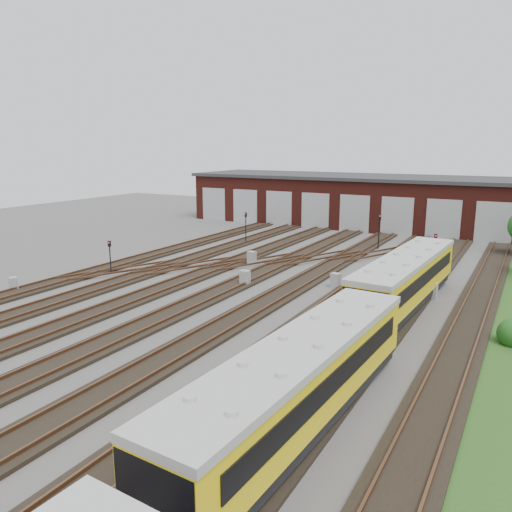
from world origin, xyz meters
The scene contains 13 objects.
ground centered at (0.00, 0.00, 0.00)m, with size 120.00×120.00×0.00m, color #474442.
track_network centered at (-0.17, 0.59, 0.11)m, with size 30.40×70.00×0.33m.
maintenance_shed centered at (-0.01, 39.97, 3.20)m, with size 51.00×12.50×6.35m.
metro_train centered at (10.00, -7.96, 1.88)m, with size 3.37×46.75×3.03m.
signal_mast_0 centered at (-12.54, 5.24, 1.73)m, with size 0.26×0.25×2.69m.
signal_mast_1 centered at (-9.53, 21.44, 2.08)m, with size 0.28×0.26×3.28m.
signal_mast_2 centered at (3.34, 25.62, 2.22)m, with size 0.32×0.31×3.46m.
signal_mast_3 centered at (9.64, 19.95, 1.87)m, with size 0.28×0.26×2.90m.
relay_cabinet_0 centered at (-15.00, -1.64, 0.49)m, with size 0.59×0.49×0.98m, color #96989B.
relay_cabinet_1 centered at (-4.39, 13.73, 0.56)m, with size 0.67×0.56×1.11m, color #96989B.
relay_cabinet_2 centered at (-1.44, 7.59, 0.56)m, with size 0.67×0.56×1.12m, color #96989B.
relay_cabinet_3 centered at (4.56, 10.29, 0.53)m, with size 0.64×0.53×1.07m, color #96989B.
relay_cabinet_4 centered at (11.15, 10.89, 0.55)m, with size 0.66×0.55×1.10m, color #96989B.
Camera 1 is at (16.59, -22.82, 10.03)m, focal length 35.00 mm.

